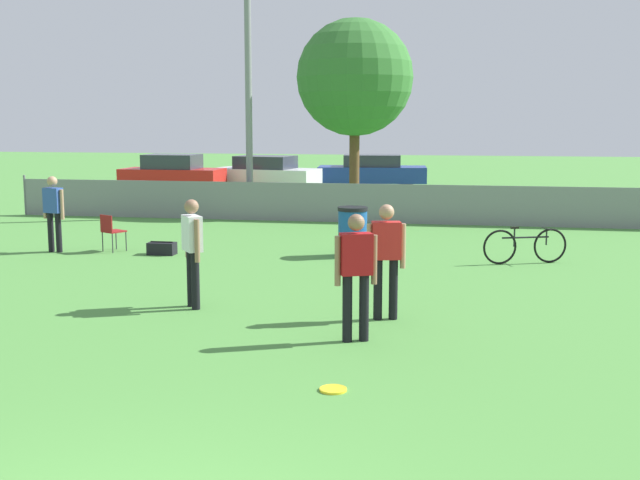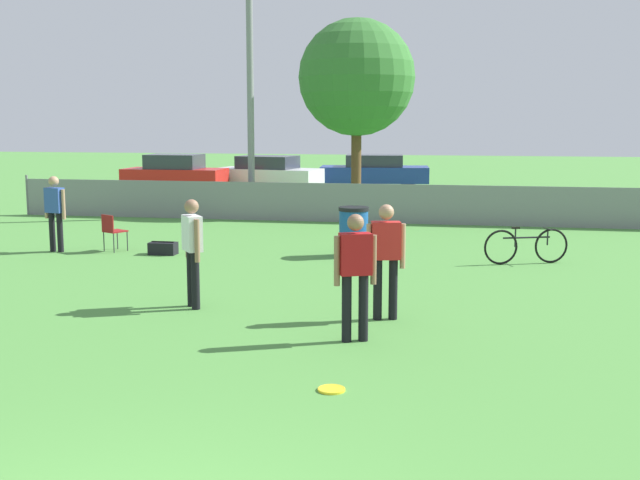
{
  "view_description": "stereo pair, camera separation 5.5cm",
  "coord_description": "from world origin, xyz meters",
  "px_view_note": "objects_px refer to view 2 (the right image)",
  "views": [
    {
      "loc": [
        2.26,
        -4.28,
        2.92
      ],
      "look_at": [
        0.06,
        7.8,
        1.05
      ],
      "focal_mm": 45.0,
      "sensor_mm": 36.0,
      "label": 1
    },
    {
      "loc": [
        2.32,
        -4.27,
        2.92
      ],
      "look_at": [
        0.06,
        7.8,
        1.05
      ],
      "focal_mm": 45.0,
      "sensor_mm": 36.0,
      "label": 2
    }
  ],
  "objects_px": {
    "folding_chair_sideline": "(112,229)",
    "trash_bin": "(354,231)",
    "player_defender_red": "(355,268)",
    "parked_car_red": "(175,174)",
    "player_receiver_white": "(192,245)",
    "light_pole": "(249,22)",
    "frisbee_disc": "(332,389)",
    "tree_near_pole": "(357,78)",
    "spectator_in_blue": "(55,208)",
    "parked_car_blue": "(374,171)",
    "bicycle_sideline": "(526,246)",
    "parked_car_white": "(268,173)",
    "gear_bag_sideline": "(163,248)",
    "player_thrower_red": "(386,253)"
  },
  "relations": [
    {
      "from": "tree_near_pole",
      "to": "spectator_in_blue",
      "type": "distance_m",
      "value": 11.05
    },
    {
      "from": "parked_car_blue",
      "to": "light_pole",
      "type": "bearing_deg",
      "value": -108.47
    },
    {
      "from": "gear_bag_sideline",
      "to": "player_defender_red",
      "type": "bearing_deg",
      "value": -49.91
    },
    {
      "from": "player_defender_red",
      "to": "light_pole",
      "type": "bearing_deg",
      "value": 88.81
    },
    {
      "from": "tree_near_pole",
      "to": "parked_car_red",
      "type": "relative_size",
      "value": 1.5
    },
    {
      "from": "tree_near_pole",
      "to": "trash_bin",
      "type": "relative_size",
      "value": 5.68
    },
    {
      "from": "light_pole",
      "to": "frisbee_disc",
      "type": "relative_size",
      "value": 32.59
    },
    {
      "from": "parked_car_white",
      "to": "player_defender_red",
      "type": "bearing_deg",
      "value": -61.84
    },
    {
      "from": "tree_near_pole",
      "to": "folding_chair_sideline",
      "type": "bearing_deg",
      "value": -115.29
    },
    {
      "from": "folding_chair_sideline",
      "to": "bicycle_sideline",
      "type": "relative_size",
      "value": 0.49
    },
    {
      "from": "player_receiver_white",
      "to": "parked_car_red",
      "type": "xyz_separation_m",
      "value": [
        -7.35,
        18.62,
        -0.27
      ]
    },
    {
      "from": "tree_near_pole",
      "to": "player_receiver_white",
      "type": "xyz_separation_m",
      "value": [
        -0.63,
        -13.59,
        -3.17
      ]
    },
    {
      "from": "light_pole",
      "to": "parked_car_white",
      "type": "xyz_separation_m",
      "value": [
        -1.74,
        8.8,
        -5.02
      ]
    },
    {
      "from": "player_thrower_red",
      "to": "parked_car_blue",
      "type": "xyz_separation_m",
      "value": [
        -2.84,
        22.66,
        -0.31
      ]
    },
    {
      "from": "player_defender_red",
      "to": "frisbee_disc",
      "type": "relative_size",
      "value": 5.64
    },
    {
      "from": "player_defender_red",
      "to": "spectator_in_blue",
      "type": "xyz_separation_m",
      "value": [
        -7.49,
        5.9,
        -0.02
      ]
    },
    {
      "from": "bicycle_sideline",
      "to": "trash_bin",
      "type": "relative_size",
      "value": 1.6
    },
    {
      "from": "bicycle_sideline",
      "to": "parked_car_white",
      "type": "relative_size",
      "value": 0.37
    },
    {
      "from": "light_pole",
      "to": "parked_car_red",
      "type": "xyz_separation_m",
      "value": [
        -5.09,
        7.0,
        -4.97
      ]
    },
    {
      "from": "parked_car_white",
      "to": "parked_car_blue",
      "type": "xyz_separation_m",
      "value": [
        4.17,
        2.06,
        0.01
      ]
    },
    {
      "from": "spectator_in_blue",
      "to": "frisbee_disc",
      "type": "height_order",
      "value": "spectator_in_blue"
    },
    {
      "from": "player_defender_red",
      "to": "player_receiver_white",
      "type": "relative_size",
      "value": 1.0
    },
    {
      "from": "frisbee_disc",
      "to": "folding_chair_sideline",
      "type": "bearing_deg",
      "value": 127.78
    },
    {
      "from": "spectator_in_blue",
      "to": "gear_bag_sideline",
      "type": "height_order",
      "value": "spectator_in_blue"
    },
    {
      "from": "parked_car_white",
      "to": "parked_car_blue",
      "type": "distance_m",
      "value": 4.65
    },
    {
      "from": "tree_near_pole",
      "to": "parked_car_white",
      "type": "xyz_separation_m",
      "value": [
        -4.63,
        6.83,
        -3.49
      ]
    },
    {
      "from": "parked_car_red",
      "to": "trash_bin",
      "type": "bearing_deg",
      "value": -54.87
    },
    {
      "from": "player_defender_red",
      "to": "parked_car_red",
      "type": "relative_size",
      "value": 0.42
    },
    {
      "from": "light_pole",
      "to": "player_defender_red",
      "type": "distance_m",
      "value": 14.73
    },
    {
      "from": "tree_near_pole",
      "to": "parked_car_red",
      "type": "height_order",
      "value": "tree_near_pole"
    },
    {
      "from": "trash_bin",
      "to": "bicycle_sideline",
      "type": "bearing_deg",
      "value": -4.38
    },
    {
      "from": "tree_near_pole",
      "to": "frisbee_disc",
      "type": "height_order",
      "value": "tree_near_pole"
    },
    {
      "from": "player_thrower_red",
      "to": "player_defender_red",
      "type": "relative_size",
      "value": 1.0
    },
    {
      "from": "player_receiver_white",
      "to": "bicycle_sideline",
      "type": "height_order",
      "value": "player_receiver_white"
    },
    {
      "from": "bicycle_sideline",
      "to": "parked_car_white",
      "type": "bearing_deg",
      "value": 101.12
    },
    {
      "from": "light_pole",
      "to": "tree_near_pole",
      "type": "bearing_deg",
      "value": 34.31
    },
    {
      "from": "parked_car_blue",
      "to": "player_defender_red",
      "type": "bearing_deg",
      "value": -89.71
    },
    {
      "from": "bicycle_sideline",
      "to": "parked_car_blue",
      "type": "height_order",
      "value": "parked_car_blue"
    },
    {
      "from": "tree_near_pole",
      "to": "parked_car_blue",
      "type": "relative_size",
      "value": 1.27
    },
    {
      "from": "parked_car_blue",
      "to": "spectator_in_blue",
      "type": "bearing_deg",
      "value": -111.14
    },
    {
      "from": "tree_near_pole",
      "to": "trash_bin",
      "type": "distance_m",
      "value": 9.27
    },
    {
      "from": "folding_chair_sideline",
      "to": "trash_bin",
      "type": "xyz_separation_m",
      "value": [
        5.32,
        0.39,
        0.04
      ]
    },
    {
      "from": "bicycle_sideline",
      "to": "parked_car_blue",
      "type": "bearing_deg",
      "value": 86.5
    },
    {
      "from": "tree_near_pole",
      "to": "player_receiver_white",
      "type": "bearing_deg",
      "value": -92.64
    },
    {
      "from": "player_defender_red",
      "to": "player_receiver_white",
      "type": "height_order",
      "value": "same"
    },
    {
      "from": "parked_car_blue",
      "to": "parked_car_red",
      "type": "bearing_deg",
      "value": -158.73
    },
    {
      "from": "spectator_in_blue",
      "to": "parked_car_white",
      "type": "height_order",
      "value": "spectator_in_blue"
    },
    {
      "from": "player_thrower_red",
      "to": "parked_car_blue",
      "type": "relative_size",
      "value": 0.36
    },
    {
      "from": "parked_car_red",
      "to": "light_pole",
      "type": "bearing_deg",
      "value": -52.95
    },
    {
      "from": "tree_near_pole",
      "to": "parked_car_white",
      "type": "relative_size",
      "value": 1.3
    }
  ]
}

